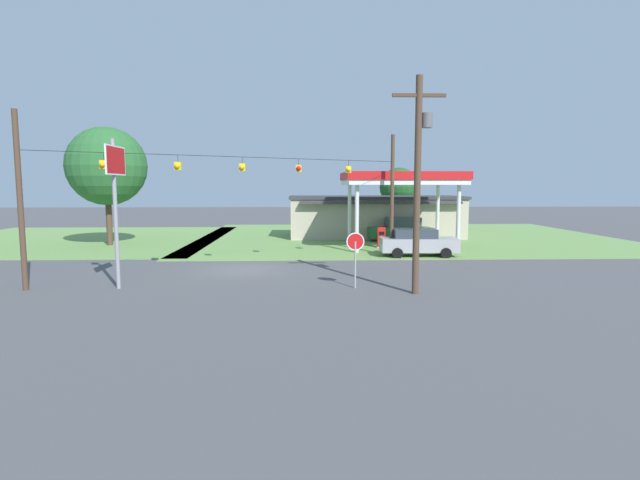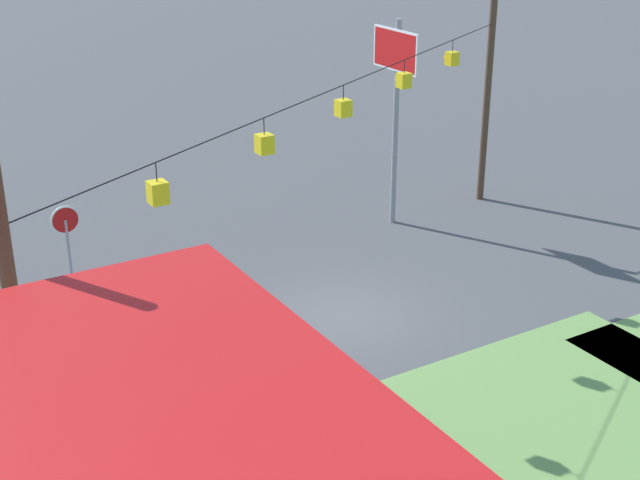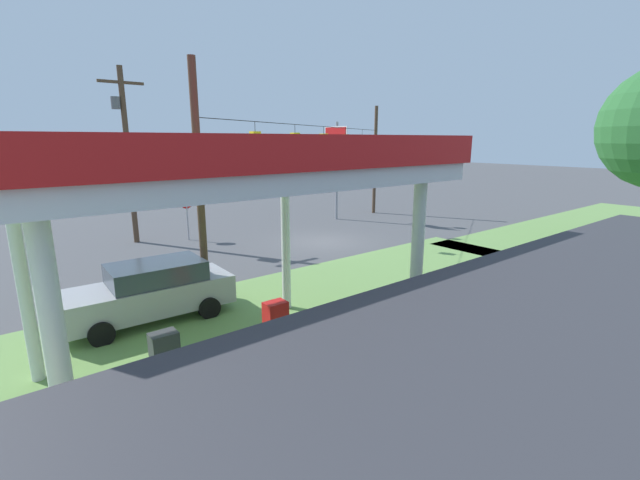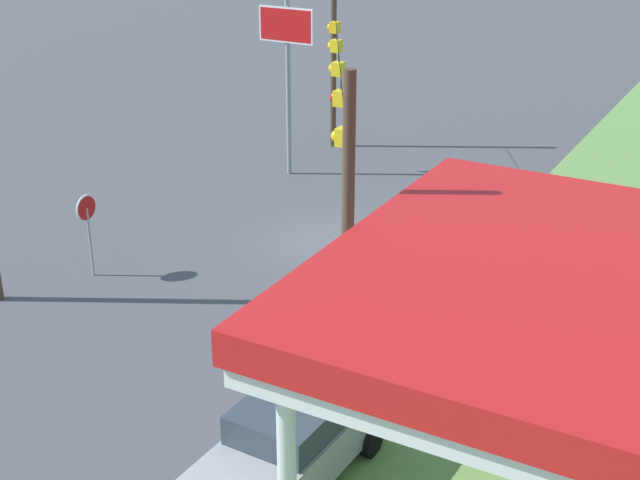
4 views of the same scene
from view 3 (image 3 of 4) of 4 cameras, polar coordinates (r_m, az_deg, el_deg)
ground_plane at (r=23.29m, az=0.46°, el=-0.25°), size 160.00×160.00×0.00m
gas_station_canopy at (r=9.29m, az=-13.77°, el=10.14°), size 8.34×6.61×5.52m
fuel_pump_near at (r=11.01m, az=-5.89°, el=-12.15°), size 0.71×0.56×1.54m
fuel_pump_far at (r=9.97m, az=-19.82°, el=-15.78°), size 0.71×0.56×1.54m
car_at_pumps_front at (r=14.08m, az=-21.67°, el=-6.35°), size 4.98×2.22×1.80m
car_at_pumps_rear at (r=6.69m, az=-0.98°, el=-28.28°), size 5.08×2.28×1.98m
stop_sign_roadside at (r=24.55m, az=-17.36°, el=4.17°), size 0.80×0.08×2.50m
stop_sign_overhead at (r=29.49m, az=2.17°, el=11.90°), size 0.22×2.23×6.59m
utility_pole_main at (r=24.70m, az=-24.40°, el=11.23°), size 2.20×0.44×9.03m
signal_span_gantry at (r=22.68m, az=0.46°, el=10.49°), size 18.18×10.24×7.80m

